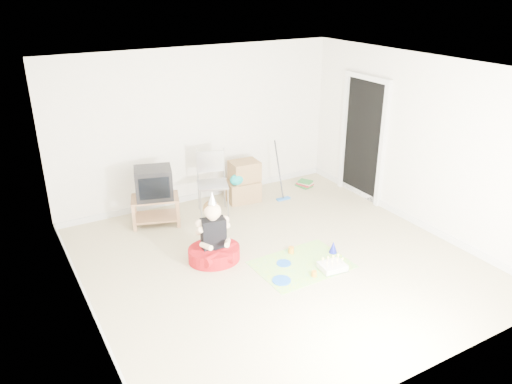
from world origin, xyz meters
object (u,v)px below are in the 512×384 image
folding_chair (213,184)px  cardboard_boxes (243,182)px  crt_tv (154,183)px  birthday_cake (332,267)px  tv_stand (156,208)px  seated_woman (214,246)px

folding_chair → cardboard_boxes: (0.68, 0.22, -0.18)m
crt_tv → cardboard_boxes: size_ratio=0.79×
folding_chair → birthday_cake: folding_chair is taller
crt_tv → folding_chair: size_ratio=0.53×
crt_tv → cardboard_boxes: bearing=20.7°
tv_stand → crt_tv: size_ratio=1.50×
tv_stand → cardboard_boxes: size_ratio=1.18×
crt_tv → folding_chair: 0.96m
crt_tv → tv_stand: bearing=132.9°
tv_stand → folding_chair: folding_chair is taller
crt_tv → cardboard_boxes: (1.62, 0.12, -0.36)m
tv_stand → birthday_cake: 2.93m
cardboard_boxes → birthday_cake: 2.62m
cardboard_boxes → birthday_cake: size_ratio=1.94×
cardboard_boxes → crt_tv: bearing=-175.7°
tv_stand → folding_chair: size_ratio=0.79×
seated_woman → crt_tv: bearing=101.8°
cardboard_boxes → tv_stand: bearing=-175.7°
tv_stand → folding_chair: 0.98m
crt_tv → cardboard_boxes: 1.66m
folding_chair → crt_tv: bearing=173.9°
tv_stand → seated_woman: (0.31, -1.47, -0.04)m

